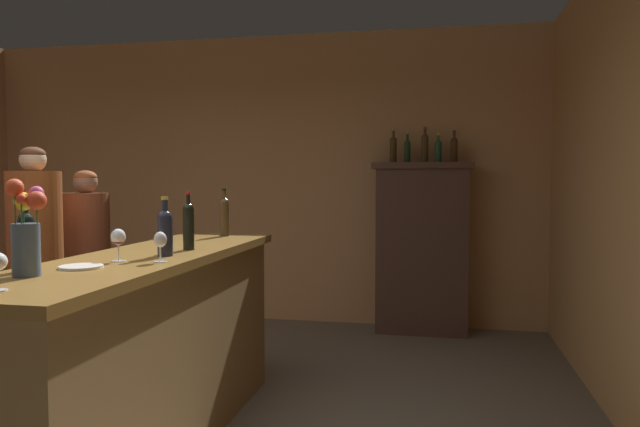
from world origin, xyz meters
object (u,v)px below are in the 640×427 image
Objects in this scene: bar_counter at (147,354)px; wine_bottle_riesling at (189,224)px; flower_arrangement at (26,230)px; display_bottle_midright at (438,150)px; wine_bottle_merlot at (165,230)px; wine_bottle_syrah at (224,215)px; wine_glass_rear at (160,241)px; display_bottle_right at (454,148)px; patron_by_cabinet at (87,258)px; wine_glass_mid at (118,239)px; wine_bottle_pinot at (26,239)px; cheese_plate at (81,267)px; display_cabinet at (422,244)px; display_bottle_midleft at (407,150)px; patron_tall at (36,257)px; display_bottle_center at (425,147)px; display_bottle_left at (393,148)px.

wine_bottle_riesling reaches higher than bar_counter.
flower_arrangement is 4.00m from display_bottle_midright.
wine_bottle_merlot is 1.11m from wine_bottle_syrah.
wine_glass_rear is 0.49× the size of display_bottle_right.
display_bottle_right reaches higher than wine_glass_rear.
wine_bottle_syrah is 0.22× the size of patron_by_cabinet.
display_bottle_right is (1.64, 3.14, 0.58)m from wine_glass_mid.
wine_bottle_pinot is 0.26m from cheese_plate.
display_cabinet is 4.88× the size of wine_bottle_syrah.
bar_counter is at bearing 3.61° from patron_by_cabinet.
display_bottle_midleft is 0.17× the size of patron_tall.
patron_tall reaches higher than wine_bottle_riesling.
wine_bottle_syrah reaches higher than bar_counter.
display_bottle_center is at bearing 65.48° from wine_bottle_pinot.
bar_counter is 3.53m from display_bottle_right.
display_bottle_left is 0.57m from display_bottle_right.
bar_counter is 3.42m from display_bottle_center.
display_bottle_midright is at bearing 80.23° from patron_by_cabinet.
display_bottle_midright is at bearing -0.00° from display_bottle_midleft.
display_bottle_right reaches higher than wine_bottle_riesling.
display_bottle_midleft is at bearing 67.76° from wine_bottle_pinot.
cheese_plate is 3.66m from display_bottle_midleft.
flower_arrangement reaches higher than wine_glass_mid.
display_bottle_midleft is 0.96× the size of display_bottle_right.
display_bottle_right is at bearing -0.00° from display_cabinet.
flower_arrangement is at bearing -108.90° from cheese_plate.
display_bottle_midright reaches higher than wine_bottle_syrah.
cheese_plate is at bearing -101.45° from wine_glass_mid.
wine_bottle_merlot is 3.11m from display_bottle_left.
display_bottle_midright reaches higher than flower_arrangement.
flower_arrangement reaches higher than cheese_plate.
flower_arrangement is 1.38× the size of display_bottle_midleft.
bar_counter is 8.67× the size of display_bottle_midleft.
wine_bottle_syrah reaches higher than wine_glass_mid.
wine_glass_rear is at bearing -110.40° from display_bottle_center.
bar_counter is 0.70m from wine_glass_mid.
bar_counter is 0.73m from wine_bottle_riesling.
wine_glass_rear is 0.77× the size of cheese_plate.
wine_bottle_merlot is 0.27m from wine_glass_mid.
wine_glass_rear reaches higher than bar_counter.
display_bottle_midleft reaches higher than wine_glass_rear.
wine_glass_mid is 0.26m from cheese_plate.
display_bottle_midright reaches higher than display_cabinet.
display_cabinet is 3.17m from wine_bottle_merlot.
patron_by_cabinet is (-1.11, 2.12, -0.42)m from flower_arrangement.
wine_glass_rear is 0.46× the size of display_bottle_left.
wine_bottle_pinot is 0.98× the size of display_bottle_left.
display_bottle_midleft reaches higher than wine_bottle_riesling.
display_cabinet is 5.99× the size of display_bottle_midright.
display_bottle_right reaches higher than display_bottle_midright.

